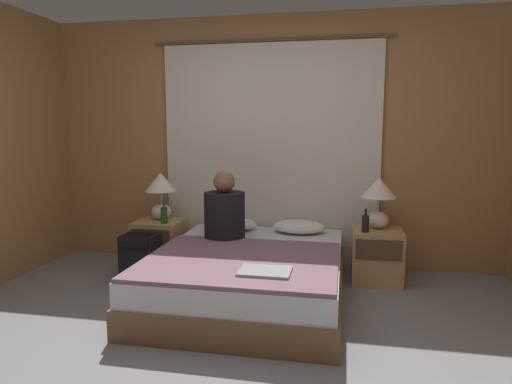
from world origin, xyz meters
name	(u,v)px	position (x,y,z in m)	size (l,w,h in m)	color
ground_plane	(219,352)	(0.00, 0.00, 0.00)	(16.00, 16.00, 0.00)	gray
wall_back	(271,142)	(0.00, 1.99, 1.25)	(4.66, 0.06, 2.50)	#A37547
curtain_panel	(270,155)	(0.00, 1.93, 1.12)	(2.38, 0.02, 2.25)	silver
bed	(249,275)	(0.00, 0.92, 0.20)	(1.50, 1.91, 0.40)	brown
nightstand_left	(160,244)	(-1.06, 1.57, 0.24)	(0.45, 0.46, 0.48)	tan
nightstand_right	(377,255)	(1.06, 1.57, 0.24)	(0.45, 0.46, 0.48)	tan
lamp_left	(161,190)	(-1.06, 1.64, 0.79)	(0.31, 0.31, 0.47)	silver
lamp_right	(379,196)	(1.06, 1.64, 0.79)	(0.31, 0.31, 0.47)	silver
pillow_left	(232,224)	(-0.33, 1.66, 0.46)	(0.49, 0.36, 0.12)	white
pillow_right	(299,227)	(0.33, 1.66, 0.46)	(0.49, 0.36, 0.12)	white
blanket_on_bed	(241,261)	(0.00, 0.61, 0.42)	(1.44, 1.23, 0.03)	slate
person_left_in_bed	(225,212)	(-0.30, 1.26, 0.65)	(0.37, 0.37, 0.62)	black
beer_bottle_on_left_stand	(164,215)	(-0.95, 1.46, 0.57)	(0.06, 0.06, 0.22)	#2D4C28
beer_bottle_on_right_stand	(365,223)	(0.94, 1.46, 0.56)	(0.07, 0.07, 0.21)	black
laptop_on_bed	(265,271)	(0.24, 0.33, 0.44)	(0.35, 0.26, 0.02)	#9EA0A5
backpack_on_floor	(140,255)	(-1.07, 1.15, 0.24)	(0.31, 0.28, 0.44)	black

